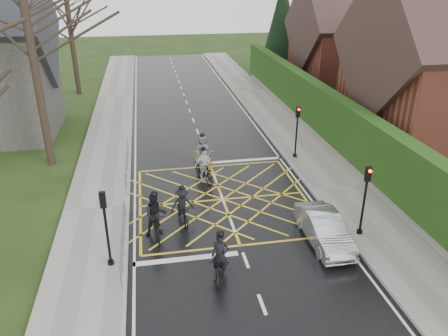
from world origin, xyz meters
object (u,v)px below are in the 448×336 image
object	(u,v)px
cyclist_rear	(221,262)
cyclist_mid	(183,209)
car	(324,229)
cyclist_back	(156,219)
cyclist_front	(204,169)
cyclist_lead	(203,155)

from	to	relation	value
cyclist_rear	cyclist_mid	world-z (taller)	cyclist_rear
car	cyclist_rear	bearing A→B (deg)	-162.47
cyclist_mid	car	xyz separation A→B (m)	(5.54, -2.65, -0.02)
cyclist_back	car	size ratio (longest dim) A/B	0.56
cyclist_back	cyclist_front	distance (m)	5.47
cyclist_back	cyclist_mid	xyz separation A→B (m)	(1.20, 0.92, -0.14)
cyclist_rear	cyclist_front	bearing A→B (deg)	102.15
cyclist_front	car	world-z (taller)	cyclist_front
cyclist_back	cyclist_mid	bearing A→B (deg)	32.98
cyclist_mid	cyclist_front	distance (m)	4.13
cyclist_rear	cyclist_mid	size ratio (longest dim) A/B	1.11
cyclist_back	cyclist_front	size ratio (longest dim) A/B	1.04
car	cyclist_lead	bearing A→B (deg)	114.02
cyclist_rear	car	bearing A→B (deg)	33.34
cyclist_back	cyclist_front	bearing A→B (deg)	56.18
car	cyclist_front	bearing A→B (deg)	121.81
cyclist_lead	cyclist_back	bearing A→B (deg)	-135.62
cyclist_rear	cyclist_back	xyz separation A→B (m)	(-2.19, 3.18, 0.16)
cyclist_back	car	xyz separation A→B (m)	(6.74, -1.73, -0.16)
cyclist_mid	cyclist_front	size ratio (longest dim) A/B	0.93
cyclist_mid	cyclist_front	bearing A→B (deg)	60.39
cyclist_mid	cyclist_rear	bearing A→B (deg)	-84.98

